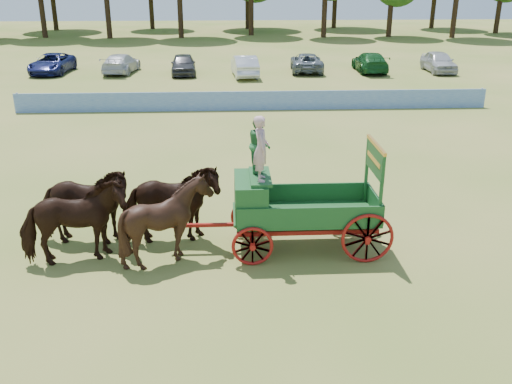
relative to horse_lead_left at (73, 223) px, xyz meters
name	(u,v)px	position (x,y,z in m)	size (l,w,h in m)	color
ground	(327,266)	(6.54, -0.54, -1.14)	(160.00, 160.00, 0.00)	olive
horse_lead_left	(73,223)	(0.00, 0.00, 0.00)	(1.23, 2.71, 2.29)	black
horse_lead_right	(83,206)	(0.00, 1.10, 0.00)	(1.23, 2.71, 2.29)	black
horse_wheel_left	(167,221)	(2.40, 0.00, 0.00)	(1.85, 2.08, 2.29)	black
horse_wheel_right	(171,205)	(2.40, 1.10, 0.00)	(1.23, 2.71, 2.29)	black
farm_dray	(279,193)	(5.35, 0.57, 0.51)	(6.00, 2.00, 3.85)	#AA1911
sponsor_banner	(254,101)	(5.54, 17.46, -0.62)	(26.00, 0.08, 1.05)	#2053AE
parked_cars	(187,64)	(1.11, 29.79, -0.41)	(41.58, 7.28, 1.55)	silver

